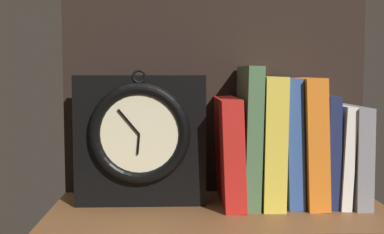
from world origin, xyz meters
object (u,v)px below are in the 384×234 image
(book_blue_modern, at_px, (288,141))
(book_white_catcher, at_px, (336,153))
(book_red_requiem, at_px, (229,151))
(book_green_romantic, at_px, (248,135))
(book_yellow_seinlanguage, at_px, (268,140))
(framed_clock, at_px, (141,138))
(book_navy_bierce, at_px, (324,149))
(book_gray_chess, at_px, (350,154))
(book_orange_pandolfini, at_px, (307,140))

(book_blue_modern, height_order, book_white_catcher, book_blue_modern)
(book_red_requiem, xyz_separation_m, book_green_romantic, (0.03, 0.00, 0.03))
(book_yellow_seinlanguage, distance_m, framed_clock, 0.22)
(book_red_requiem, xyz_separation_m, book_navy_bierce, (0.17, 0.00, 0.00))
(book_white_catcher, xyz_separation_m, framed_clock, (-0.35, -0.00, 0.03))
(book_yellow_seinlanguage, distance_m, book_gray_chess, 0.15)
(book_red_requiem, distance_m, book_green_romantic, 0.04)
(book_green_romantic, height_order, book_yellow_seinlanguage, book_green_romantic)
(book_navy_bierce, bearing_deg, book_blue_modern, 180.00)
(book_blue_modern, distance_m, book_navy_bierce, 0.07)
(book_yellow_seinlanguage, relative_size, book_white_catcher, 1.29)
(book_blue_modern, bearing_deg, book_red_requiem, 180.00)
(book_red_requiem, bearing_deg, book_blue_modern, 0.00)
(book_orange_pandolfini, height_order, book_navy_bierce, book_orange_pandolfini)
(book_orange_pandolfini, relative_size, book_white_catcher, 1.27)
(book_orange_pandolfini, bearing_deg, book_blue_modern, 180.00)
(book_green_romantic, distance_m, book_navy_bierce, 0.14)
(book_blue_modern, bearing_deg, book_white_catcher, 0.00)
(book_green_romantic, height_order, book_gray_chess, book_green_romantic)
(book_green_romantic, bearing_deg, book_navy_bierce, 0.00)
(book_yellow_seinlanguage, height_order, book_orange_pandolfini, book_yellow_seinlanguage)
(book_green_romantic, distance_m, framed_clock, 0.19)
(book_red_requiem, distance_m, book_white_catcher, 0.19)
(book_green_romantic, relative_size, book_blue_modern, 1.10)
(book_yellow_seinlanguage, xyz_separation_m, book_gray_chess, (0.15, 0.00, -0.03))
(book_gray_chess, bearing_deg, book_yellow_seinlanguage, 180.00)
(book_gray_chess, bearing_deg, book_white_catcher, 180.00)
(book_green_romantic, relative_size, book_gray_chess, 1.40)
(book_blue_modern, relative_size, framed_clock, 0.93)
(book_red_requiem, height_order, book_orange_pandolfini, book_orange_pandolfini)
(book_green_romantic, height_order, framed_clock, book_green_romantic)
(book_green_romantic, bearing_deg, book_red_requiem, 180.00)
(framed_clock, bearing_deg, book_green_romantic, 0.90)
(book_yellow_seinlanguage, bearing_deg, book_red_requiem, 180.00)
(book_red_requiem, relative_size, book_gray_chess, 1.08)
(book_navy_bierce, relative_size, book_gray_chess, 1.11)
(book_gray_chess, distance_m, framed_clock, 0.37)
(book_blue_modern, xyz_separation_m, book_white_catcher, (0.09, 0.00, -0.02))
(book_white_catcher, bearing_deg, book_gray_chess, 0.00)
(book_navy_bierce, distance_m, framed_clock, 0.33)
(book_red_requiem, height_order, book_blue_modern, book_blue_modern)
(book_yellow_seinlanguage, bearing_deg, framed_clock, -179.24)
(book_gray_chess, bearing_deg, book_orange_pandolfini, 180.00)
(book_gray_chess, height_order, framed_clock, framed_clock)
(book_navy_bierce, xyz_separation_m, book_gray_chess, (0.05, 0.00, -0.01))
(book_white_catcher, bearing_deg, book_green_romantic, 180.00)
(book_orange_pandolfini, xyz_separation_m, book_white_catcher, (0.05, 0.00, -0.02))
(book_white_catcher, height_order, book_gray_chess, book_white_catcher)
(book_navy_bierce, distance_m, book_gray_chess, 0.05)
(book_white_catcher, xyz_separation_m, book_gray_chess, (0.03, 0.00, -0.00))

